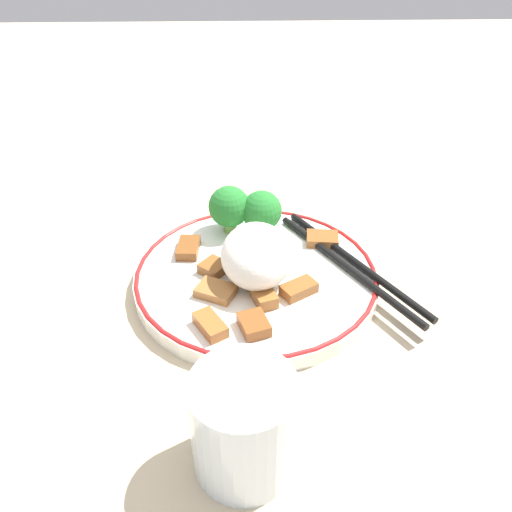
% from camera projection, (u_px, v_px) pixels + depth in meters
% --- Properties ---
extents(ground_plane, '(3.00, 3.00, 0.00)m').
position_uv_depth(ground_plane, '(256.00, 283.00, 0.55)').
color(ground_plane, '#C6B28E').
extents(plate, '(0.27, 0.27, 0.02)m').
position_uv_depth(plate, '(256.00, 276.00, 0.55)').
color(plate, white).
rests_on(plate, ground_plane).
extents(rice_mound, '(0.09, 0.07, 0.06)m').
position_uv_depth(rice_mound, '(258.00, 255.00, 0.52)').
color(rice_mound, white).
rests_on(rice_mound, plate).
extents(broccoli_back_left, '(0.05, 0.05, 0.05)m').
position_uv_depth(broccoli_back_left, '(262.00, 211.00, 0.59)').
color(broccoli_back_left, '#72AD4C').
rests_on(broccoli_back_left, plate).
extents(broccoli_back_center, '(0.05, 0.05, 0.06)m').
position_uv_depth(broccoli_back_center, '(229.00, 207.00, 0.59)').
color(broccoli_back_center, '#72AD4C').
rests_on(broccoli_back_center, plate).
extents(meat_near_front, '(0.04, 0.03, 0.01)m').
position_uv_depth(meat_near_front, '(263.00, 295.00, 0.50)').
color(meat_near_front, '#995B28').
rests_on(meat_near_front, plate).
extents(meat_near_left, '(0.04, 0.03, 0.01)m').
position_uv_depth(meat_near_left, '(188.00, 248.00, 0.57)').
color(meat_near_left, brown).
rests_on(meat_near_left, plate).
extents(meat_near_right, '(0.04, 0.04, 0.01)m').
position_uv_depth(meat_near_right, '(210.00, 325.00, 0.47)').
color(meat_near_right, '#995B28').
rests_on(meat_near_right, plate).
extents(meat_near_back, '(0.03, 0.04, 0.01)m').
position_uv_depth(meat_near_back, '(322.00, 239.00, 0.59)').
color(meat_near_back, brown).
rests_on(meat_near_back, plate).
extents(meat_on_rice_edge, '(0.04, 0.04, 0.01)m').
position_uv_depth(meat_on_rice_edge, '(214.00, 268.00, 0.54)').
color(meat_on_rice_edge, brown).
rests_on(meat_on_rice_edge, plate).
extents(meat_mid_left, '(0.04, 0.03, 0.01)m').
position_uv_depth(meat_mid_left, '(254.00, 325.00, 0.47)').
color(meat_mid_left, brown).
rests_on(meat_mid_left, plate).
extents(meat_mid_right, '(0.04, 0.05, 0.01)m').
position_uv_depth(meat_mid_right, '(216.00, 291.00, 0.51)').
color(meat_mid_right, '#9E6633').
rests_on(meat_mid_right, plate).
extents(meat_far_scatter, '(0.04, 0.04, 0.01)m').
position_uv_depth(meat_far_scatter, '(299.00, 289.00, 0.51)').
color(meat_far_scatter, brown).
rests_on(meat_far_scatter, plate).
extents(chopsticks, '(0.21, 0.14, 0.01)m').
position_uv_depth(chopsticks, '(350.00, 263.00, 0.55)').
color(chopsticks, black).
rests_on(chopsticks, plate).
extents(drinking_glass, '(0.08, 0.08, 0.09)m').
position_uv_depth(drinking_glass, '(244.00, 425.00, 0.35)').
color(drinking_glass, silver).
rests_on(drinking_glass, ground_plane).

